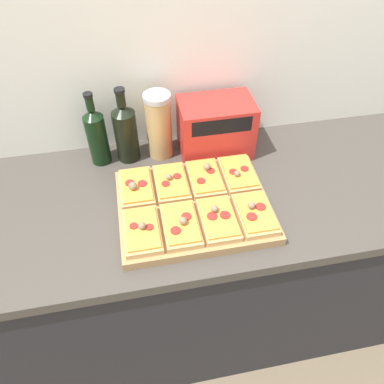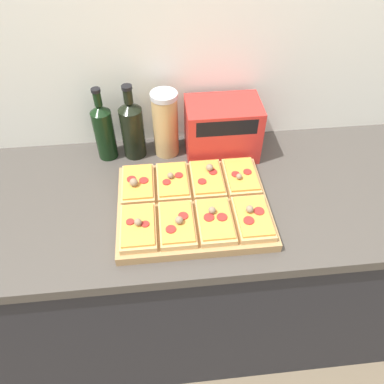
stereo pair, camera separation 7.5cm
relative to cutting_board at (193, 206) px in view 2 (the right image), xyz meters
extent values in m
plane|color=brown|center=(0.06, -0.25, -0.92)|extent=(12.00, 12.00, 0.00)
cube|color=silver|center=(0.06, 0.43, 0.33)|extent=(6.00, 0.06, 2.50)
cube|color=#232328|center=(0.06, 0.07, -0.49)|extent=(2.60, 0.64, 0.87)
cube|color=#423D38|center=(0.06, 0.07, -0.04)|extent=(2.63, 0.67, 0.04)
cube|color=#A37A4C|center=(0.00, 0.00, 0.00)|extent=(0.49, 0.39, 0.03)
cube|color=tan|center=(-0.18, 0.09, 0.03)|extent=(0.11, 0.18, 0.02)
cube|color=orange|center=(-0.18, 0.09, 0.04)|extent=(0.10, 0.16, 0.01)
cylinder|color=maroon|center=(-0.20, 0.10, 0.05)|extent=(0.03, 0.03, 0.00)
cylinder|color=maroon|center=(-0.16, 0.09, 0.05)|extent=(0.03, 0.03, 0.00)
sphere|color=#7F6B51|center=(-0.19, 0.07, 0.06)|extent=(0.03, 0.03, 0.03)
cube|color=tan|center=(-0.06, 0.09, 0.03)|extent=(0.11, 0.18, 0.02)
cube|color=orange|center=(-0.06, 0.09, 0.04)|extent=(0.10, 0.16, 0.01)
cylinder|color=maroon|center=(-0.08, 0.07, 0.05)|extent=(0.03, 0.03, 0.00)
cylinder|color=maroon|center=(-0.04, 0.10, 0.05)|extent=(0.03, 0.03, 0.00)
sphere|color=#7F6B51|center=(-0.07, 0.10, 0.05)|extent=(0.02, 0.02, 0.02)
cube|color=tan|center=(0.06, 0.09, 0.03)|extent=(0.11, 0.18, 0.02)
cube|color=orange|center=(0.06, 0.09, 0.04)|extent=(0.10, 0.16, 0.01)
cylinder|color=maroon|center=(0.04, 0.07, 0.05)|extent=(0.03, 0.03, 0.00)
cylinder|color=maroon|center=(0.08, 0.11, 0.05)|extent=(0.03, 0.03, 0.00)
sphere|color=#7F6B51|center=(0.07, 0.12, 0.06)|extent=(0.03, 0.03, 0.03)
cube|color=tan|center=(0.18, 0.09, 0.03)|extent=(0.11, 0.18, 0.02)
cube|color=orange|center=(0.18, 0.09, 0.04)|extent=(0.10, 0.16, 0.01)
cylinder|color=maroon|center=(0.15, 0.09, 0.05)|extent=(0.03, 0.03, 0.00)
cylinder|color=maroon|center=(0.20, 0.10, 0.05)|extent=(0.03, 0.03, 0.00)
sphere|color=#7F6B51|center=(0.16, 0.07, 0.05)|extent=(0.02, 0.02, 0.02)
cube|color=tan|center=(-0.18, -0.09, 0.03)|extent=(0.11, 0.18, 0.02)
cube|color=orange|center=(-0.18, -0.09, 0.04)|extent=(0.10, 0.16, 0.01)
cylinder|color=maroon|center=(-0.20, -0.09, 0.05)|extent=(0.02, 0.02, 0.00)
cylinder|color=maroon|center=(-0.15, -0.10, 0.05)|extent=(0.02, 0.02, 0.00)
sphere|color=#7F6B51|center=(-0.17, -0.10, 0.06)|extent=(0.02, 0.02, 0.02)
cube|color=tan|center=(-0.06, -0.09, 0.03)|extent=(0.11, 0.18, 0.02)
cube|color=orange|center=(-0.06, -0.09, 0.04)|extent=(0.10, 0.16, 0.01)
cylinder|color=maroon|center=(-0.08, -0.13, 0.05)|extent=(0.03, 0.03, 0.00)
cylinder|color=maroon|center=(-0.04, -0.08, 0.05)|extent=(0.03, 0.03, 0.00)
sphere|color=#7F6B51|center=(-0.05, -0.10, 0.06)|extent=(0.02, 0.02, 0.02)
cube|color=tan|center=(0.06, -0.09, 0.03)|extent=(0.11, 0.18, 0.02)
cube|color=orange|center=(0.06, -0.09, 0.04)|extent=(0.10, 0.16, 0.01)
cylinder|color=maroon|center=(0.04, -0.09, 0.05)|extent=(0.03, 0.03, 0.00)
cylinder|color=maroon|center=(0.08, -0.10, 0.05)|extent=(0.03, 0.03, 0.00)
sphere|color=#7F6B51|center=(0.05, -0.07, 0.06)|extent=(0.02, 0.02, 0.02)
cube|color=tan|center=(0.18, -0.09, 0.03)|extent=(0.11, 0.18, 0.02)
cube|color=orange|center=(0.18, -0.09, 0.04)|extent=(0.10, 0.16, 0.01)
cylinder|color=maroon|center=(0.16, -0.12, 0.05)|extent=(0.03, 0.03, 0.00)
cylinder|color=maroon|center=(0.20, -0.08, 0.05)|extent=(0.03, 0.03, 0.00)
sphere|color=#7F6B51|center=(0.17, -0.08, 0.06)|extent=(0.02, 0.02, 0.02)
cylinder|color=black|center=(-0.29, 0.31, 0.08)|extent=(0.07, 0.07, 0.19)
cone|color=black|center=(-0.29, 0.31, 0.19)|extent=(0.07, 0.07, 0.03)
cylinder|color=black|center=(-0.29, 0.31, 0.23)|extent=(0.03, 0.03, 0.05)
cylinder|color=black|center=(-0.29, 0.31, 0.26)|extent=(0.03, 0.03, 0.01)
cylinder|color=black|center=(-0.19, 0.31, 0.08)|extent=(0.08, 0.08, 0.20)
cone|color=black|center=(-0.19, 0.31, 0.20)|extent=(0.08, 0.08, 0.03)
cylinder|color=black|center=(-0.19, 0.31, 0.24)|extent=(0.03, 0.03, 0.05)
cylinder|color=black|center=(-0.19, 0.31, 0.27)|extent=(0.04, 0.04, 0.01)
cylinder|color=tan|center=(-0.07, 0.31, 0.10)|extent=(0.09, 0.09, 0.24)
cylinder|color=#B2B2B7|center=(-0.07, 0.31, 0.23)|extent=(0.10, 0.10, 0.02)
cube|color=red|center=(0.14, 0.29, 0.09)|extent=(0.27, 0.17, 0.21)
cube|color=black|center=(0.14, 0.20, 0.16)|extent=(0.21, 0.01, 0.06)
cube|color=black|center=(0.28, 0.29, 0.10)|extent=(0.02, 0.02, 0.02)
camera|label=1|loc=(-0.16, -0.81, 0.91)|focal=35.00mm
camera|label=2|loc=(-0.09, -0.82, 0.91)|focal=35.00mm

